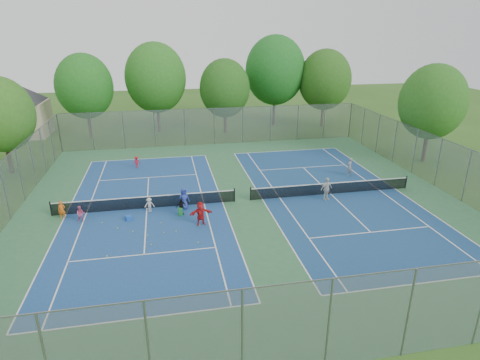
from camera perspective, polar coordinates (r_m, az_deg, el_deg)
name	(u,v)px	position (r m, az deg, el deg)	size (l,w,h in m)	color
ground	(243,201)	(29.99, 0.36, -2.99)	(120.00, 120.00, 0.00)	#2F591C
court_pad	(243,201)	(29.99, 0.36, -2.98)	(32.00, 32.00, 0.01)	#30673F
court_left	(147,208)	(29.54, -13.11, -3.92)	(10.97, 23.77, 0.01)	navy
court_right	(331,194)	(31.99, 12.76, -1.93)	(10.97, 23.77, 0.01)	navy
net_left	(146,203)	(29.36, -13.18, -3.14)	(12.87, 0.10, 0.91)	black
net_right	(331,189)	(31.83, 12.82, -1.20)	(12.87, 0.10, 0.91)	black
fence_north	(214,126)	(44.41, -3.70, 7.61)	(32.00, 0.10, 4.00)	gray
fence_south	(328,325)	(15.81, 12.47, -19.48)	(32.00, 0.10, 4.00)	gray
fence_west	(5,192)	(30.64, -30.45, -1.44)	(32.00, 0.10, 4.00)	gray
fence_east	(438,163)	(35.82, 26.37, 2.21)	(32.00, 0.10, 4.00)	gray
house	(17,100)	(54.13, -29.12, 9.85)	(11.03, 11.03, 7.30)	#B7A88C
tree_nw	(84,86)	(50.05, -21.25, 12.31)	(6.40, 6.40, 9.58)	#443326
tree_nl	(156,78)	(50.22, -11.91, 14.02)	(7.20, 7.20, 10.69)	#443326
tree_nc	(225,88)	(48.94, -2.19, 12.91)	(6.00, 6.00, 8.85)	#443326
tree_nr	(275,70)	(53.14, 5.02, 15.27)	(7.60, 7.60, 11.42)	#443326
tree_ne	(325,80)	(53.34, 11.98, 13.77)	(6.60, 6.60, 9.77)	#443326
tree_side_w	(0,115)	(39.93, -30.99, 7.98)	(5.60, 5.60, 8.47)	#443326
tree_side_e	(433,102)	(41.45, 25.71, 9.97)	(6.00, 6.00, 9.20)	#443326
ball_crate	(129,218)	(28.04, -15.57, -5.22)	(0.37, 0.37, 0.32)	blue
ball_hopper	(180,212)	(27.91, -8.47, -4.50)	(0.28, 0.28, 0.56)	green
student_a	(62,210)	(29.58, -24.02, -3.92)	(0.46, 0.30, 1.27)	orange
student_b	(81,214)	(28.61, -21.71, -4.53)	(0.56, 0.44, 1.15)	#CF5077
student_c	(149,205)	(28.77, -12.75, -3.46)	(0.68, 0.39, 1.06)	beige
student_d	(181,206)	(27.93, -8.37, -3.75)	(0.70, 0.29, 1.20)	black
student_e	(184,199)	(28.65, -7.99, -2.65)	(0.77, 0.50, 1.58)	#283994
student_f	(201,213)	(26.26, -5.62, -4.76)	(1.50, 0.48, 1.62)	red
child_far_baseline	(137,162)	(38.11, -14.50, 2.48)	(0.71, 0.41, 1.10)	#AB1820
instructor	(349,167)	(36.09, 15.30, 1.83)	(0.60, 0.39, 1.64)	gray
teen_court_b	(326,189)	(30.57, 12.20, -1.23)	(1.03, 0.43, 1.75)	silver
tennis_ball_0	(176,231)	(25.90, -9.09, -7.24)	(0.07, 0.07, 0.07)	#DCF238
tennis_ball_1	(102,223)	(28.18, -19.03, -5.78)	(0.07, 0.07, 0.07)	#B2CE30
tennis_ball_2	(200,226)	(26.40, -5.78, -6.50)	(0.07, 0.07, 0.07)	#B3C42D
tennis_ball_3	(107,256)	(24.21, -18.41, -10.27)	(0.07, 0.07, 0.07)	#E4EF37
tennis_ball_4	(142,255)	(23.80, -13.80, -10.32)	(0.07, 0.07, 0.07)	#E2EE37
tennis_ball_5	(133,232)	(26.46, -14.99, -7.09)	(0.07, 0.07, 0.07)	#D0E535
tennis_ball_6	(118,228)	(27.15, -16.99, -6.57)	(0.07, 0.07, 0.07)	#C3EE37
tennis_ball_7	(198,243)	(24.47, -5.96, -8.85)	(0.07, 0.07, 0.07)	#C7D531
tennis_ball_8	(151,245)	(24.71, -12.53, -8.97)	(0.07, 0.07, 0.07)	#BADC33
tennis_ball_9	(147,235)	(25.78, -13.04, -7.69)	(0.07, 0.07, 0.07)	gold
tennis_ball_10	(161,223)	(27.14, -11.15, -6.02)	(0.07, 0.07, 0.07)	#B8CD2F
tennis_ball_11	(164,233)	(25.87, -10.79, -7.40)	(0.07, 0.07, 0.07)	#AFD331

